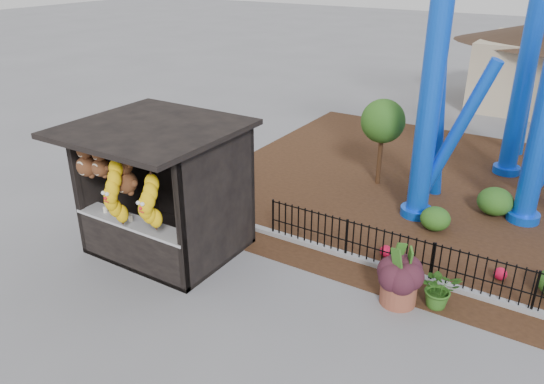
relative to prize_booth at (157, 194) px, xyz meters
The scene contains 9 objects.
ground 3.49m from the prize_booth, 16.71° to the right, with size 120.00×120.00×0.00m, color slate.
mulch_bed 10.09m from the prize_booth, 45.39° to the left, with size 18.00×12.00×0.02m, color #331E11.
curb 7.46m from the prize_booth, 16.69° to the left, with size 18.00×0.18×0.12m, color gray.
prize_booth is the anchor object (origin of this frame).
picket_fence 8.24m from the prize_booth, 14.88° to the left, with size 12.20×0.06×1.00m, color black, non-canonical shape.
terracotta_planter 5.68m from the prize_booth, 11.11° to the left, with size 0.74×0.74×0.57m, color brown.
planter_foliage 5.58m from the prize_booth, 11.11° to the left, with size 0.70×0.70×0.64m, color #33141E.
potted_plant 6.41m from the prize_booth, 12.59° to the left, with size 0.78×0.68×0.87m, color #1A5B1B.
landscaping 9.13m from the prize_booth, 32.09° to the left, with size 8.58×4.26×0.75m.
Camera 1 is at (5.00, -6.95, 6.53)m, focal length 35.00 mm.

